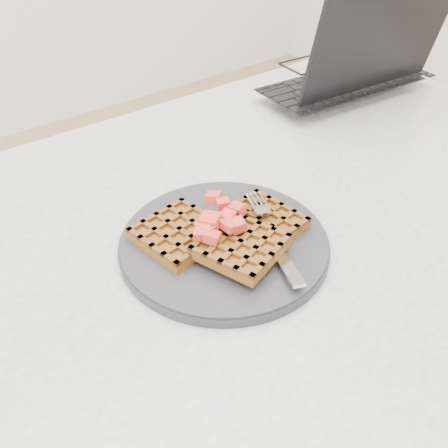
% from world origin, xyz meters
% --- Properties ---
extents(table, '(1.20, 0.80, 0.75)m').
position_xyz_m(table, '(0.00, 0.00, 0.64)').
color(table, beige).
rests_on(table, ground).
extents(plate, '(0.27, 0.27, 0.02)m').
position_xyz_m(plate, '(-0.11, -0.03, 0.76)').
color(plate, black).
rests_on(plate, table).
extents(waffles, '(0.20, 0.19, 0.03)m').
position_xyz_m(waffles, '(-0.11, -0.04, 0.78)').
color(waffles, brown).
rests_on(waffles, plate).
extents(strawberry_pile, '(0.15, 0.15, 0.02)m').
position_xyz_m(strawberry_pile, '(-0.11, -0.03, 0.80)').
color(strawberry_pile, '#AA120C').
rests_on(strawberry_pile, waffles).
extents(fork, '(0.09, 0.18, 0.02)m').
position_xyz_m(fork, '(-0.06, -0.07, 0.77)').
color(fork, silver).
rests_on(fork, plate).
extents(laptop, '(0.39, 0.30, 0.25)m').
position_xyz_m(laptop, '(0.40, 0.24, 0.79)').
color(laptop, black).
rests_on(laptop, table).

